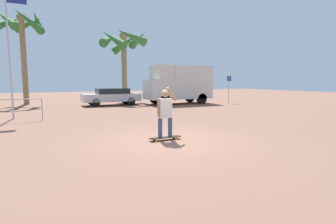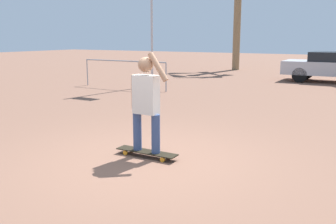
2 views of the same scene
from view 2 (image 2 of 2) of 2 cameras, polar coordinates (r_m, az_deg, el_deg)
The scene contains 4 objects.
ground_plane at distance 6.08m, azimuth -3.02°, elevation -7.39°, with size 80.00×80.00×0.00m, color brown.
skateboard at distance 6.23m, azimuth -3.28°, elevation -6.13°, with size 1.09×0.24×0.10m.
person_skateboarder at distance 6.03m, azimuth -3.38°, elevation 2.07°, with size 0.68×0.25×1.63m.
plaza_railing_segment at distance 14.52m, azimuth -6.73°, elevation 7.10°, with size 3.77×0.05×1.08m.
Camera 2 is at (3.14, -4.82, 1.95)m, focal length 40.00 mm.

